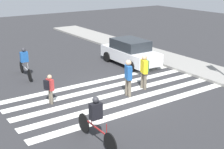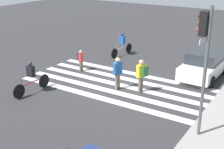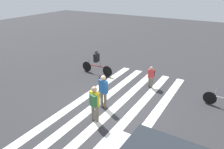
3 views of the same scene
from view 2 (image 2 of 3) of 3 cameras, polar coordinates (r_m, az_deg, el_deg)
The scene contains 9 objects.
ground_plane at distance 16.89m, azimuth 0.89°, elevation -1.79°, with size 60.00×60.00×0.00m, color #2D2D30.
crosswalk_stripes at distance 16.89m, azimuth 0.89°, elevation -1.78°, with size 4.35×10.00×0.01m.
traffic_light at distance 11.20m, azimuth 16.45°, elevation 4.50°, with size 0.60×0.50×4.95m.
pedestrian_adult_tall_backpack at distance 15.64m, azimuth 5.47°, elevation 0.20°, with size 0.52×0.49×1.71m.
pedestrian_adult_blue_shirt at distance 18.75m, azimuth -5.76°, elevation 2.86°, with size 0.39×0.36×1.31m.
pedestrian_child_with_backpack at distance 15.95m, azimuth 1.03°, elevation 0.56°, with size 0.52×0.36×1.71m.
cyclist_near_curb at distance 16.05m, azimuth -14.57°, elevation -0.34°, with size 2.40×0.40×1.65m.
cyclist_far_lane at distance 21.81m, azimuth 1.81°, elevation 5.72°, with size 2.40×0.42×1.62m.
car_parked_silver_sedan at distance 18.37m, azimuth 16.54°, elevation 1.80°, with size 4.14×1.97×1.56m.
Camera 2 is at (13.35, 8.17, 6.35)m, focal length 50.00 mm.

